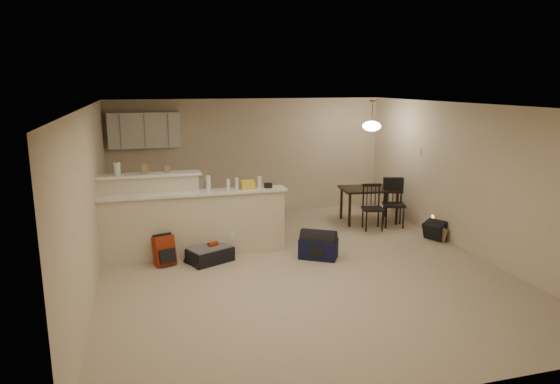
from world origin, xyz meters
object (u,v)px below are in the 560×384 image
object	(u,v)px
dining_table	(369,192)
navy_duffel	(318,248)
suitcase	(210,255)
dining_chair_far	(394,203)
red_backpack	(164,251)
black_daypack	(436,231)
pendant_lamp	(372,126)
dining_chair_near	(373,208)

from	to	relation	value
dining_table	navy_duffel	distance (m)	2.58
suitcase	navy_duffel	world-z (taller)	navy_duffel
dining_chair_far	red_backpack	size ratio (longest dim) A/B	2.03
dining_chair_far	red_backpack	xyz separation A→B (m)	(-4.54, -0.99, -0.24)
suitcase	red_backpack	distance (m)	0.73
dining_table	red_backpack	bearing A→B (deg)	-154.02
navy_duffel	black_daypack	world-z (taller)	same
red_backpack	black_daypack	world-z (taller)	red_backpack
pendant_lamp	dining_chair_far	world-z (taller)	pendant_lamp
dining_chair_near	black_daypack	distance (m)	1.26
red_backpack	black_daypack	xyz separation A→B (m)	(4.88, 0.00, -0.07)
pendant_lamp	black_daypack	xyz separation A→B (m)	(0.66, -1.45, -1.82)
navy_duffel	pendant_lamp	bearing A→B (deg)	77.40
dining_chair_near	navy_duffel	size ratio (longest dim) A/B	1.46
dining_table	black_daypack	bearing A→B (deg)	-58.58
suitcase	red_backpack	xyz separation A→B (m)	(-0.71, 0.06, 0.12)
dining_chair_far	red_backpack	distance (m)	4.65
dining_chair_near	red_backpack	xyz separation A→B (m)	(-4.04, -0.90, -0.21)
suitcase	navy_duffel	distance (m)	1.77
suitcase	dining_chair_near	bearing A→B (deg)	-8.91
dining_table	pendant_lamp	distance (m)	1.36
dining_table	dining_chair_far	size ratio (longest dim) A/B	1.29
pendant_lamp	dining_chair_far	size ratio (longest dim) A/B	0.65
dining_chair_near	navy_duffel	bearing A→B (deg)	-130.07
red_backpack	dining_table	bearing A→B (deg)	0.81
suitcase	black_daypack	bearing A→B (deg)	-24.16
dining_chair_near	black_daypack	world-z (taller)	dining_chair_near
pendant_lamp	dining_chair_far	distance (m)	1.62
pendant_lamp	red_backpack	bearing A→B (deg)	-160.97
red_backpack	black_daypack	distance (m)	4.88
suitcase	dining_chair_far	bearing A→B (deg)	-9.63
pendant_lamp	black_daypack	distance (m)	2.42
pendant_lamp	navy_duffel	world-z (taller)	pendant_lamp
black_daypack	suitcase	bearing A→B (deg)	67.27
pendant_lamp	black_daypack	bearing A→B (deg)	-65.53
dining_chair_near	suitcase	world-z (taller)	dining_chair_near
suitcase	black_daypack	size ratio (longest dim) A/B	1.79
dining_chair_near	dining_chair_far	bearing A→B (deg)	21.76
red_backpack	suitcase	bearing A→B (deg)	-22.67
pendant_lamp	dining_chair_near	bearing A→B (deg)	-107.68
pendant_lamp	suitcase	xyz separation A→B (m)	(-3.50, -1.51, -1.88)
black_daypack	red_backpack	bearing A→B (deg)	66.51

